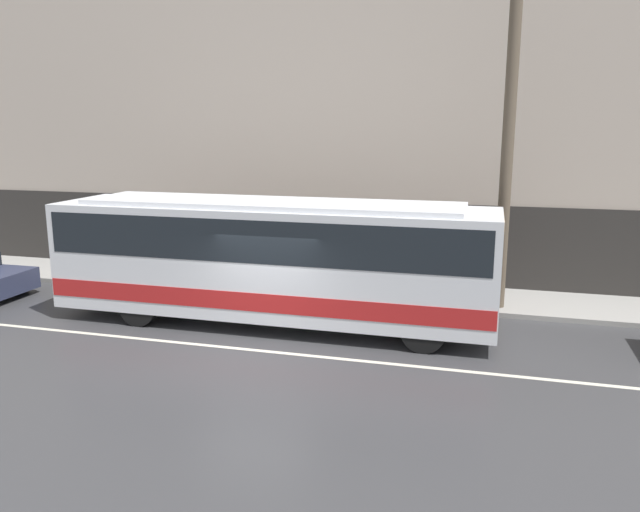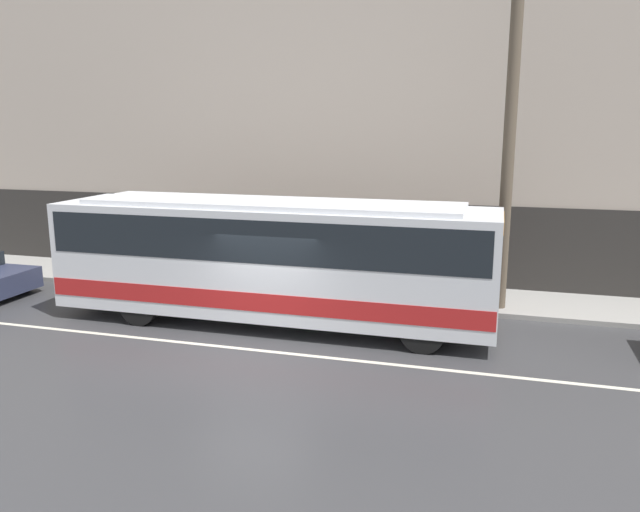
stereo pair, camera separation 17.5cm
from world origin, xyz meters
name	(u,v)px [view 1 (the left image)]	position (x,y,z in m)	size (l,w,h in m)	color
ground_plane	(256,350)	(0.00, 0.00, 0.00)	(60.00, 60.00, 0.00)	#38383A
sidewalk	(319,289)	(0.00, 5.36, 0.07)	(60.00, 2.72, 0.14)	gray
building_facade	(332,122)	(0.00, 6.86, 5.11)	(60.00, 0.35, 10.59)	#B7A899
lane_stripe	(256,350)	(0.00, 0.00, 0.00)	(54.00, 0.14, 0.01)	beige
transit_bus	(272,255)	(-0.33, 2.04, 1.78)	(11.19, 2.61, 3.16)	silver
utility_pole_near	(508,141)	(5.30, 4.61, 4.59)	(0.32, 0.32, 8.91)	brown
pedestrian_waiting	(297,259)	(-0.87, 5.91, 0.83)	(0.36, 0.36, 1.51)	#1E5933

